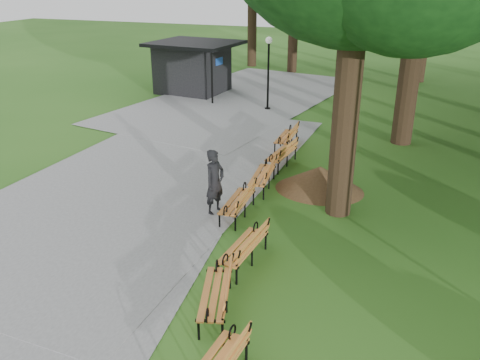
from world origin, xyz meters
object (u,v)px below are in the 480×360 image
(dirt_mound, at_px, (320,178))
(bench_3, at_px, (237,202))
(bench_6, at_px, (286,137))
(bench_2, at_px, (243,247))
(kiosk, at_px, (192,67))
(lamp_post, at_px, (269,59))
(bench_4, at_px, (262,175))
(bench_1, at_px, (215,293))
(person, at_px, (215,182))
(bench_5, at_px, (281,154))

(dirt_mound, relative_size, bench_3, 1.21)
(bench_3, xyz_separation_m, bench_6, (-0.27, 6.08, 0.00))
(dirt_mound, distance_m, bench_2, 4.86)
(kiosk, distance_m, bench_2, 18.06)
(lamp_post, distance_m, bench_6, 6.08)
(kiosk, bearing_deg, bench_6, -39.11)
(lamp_post, distance_m, bench_4, 9.82)
(bench_1, bearing_deg, bench_3, 177.94)
(lamp_post, height_order, bench_1, lamp_post)
(lamp_post, height_order, bench_3, lamp_post)
(person, xyz_separation_m, bench_5, (0.73, 4.19, -0.49))
(kiosk, relative_size, bench_1, 2.35)
(lamp_post, bearing_deg, bench_3, -76.89)
(person, relative_size, bench_2, 0.98)
(dirt_mound, height_order, bench_2, bench_2)
(kiosk, xyz_separation_m, bench_2, (8.70, -15.80, -0.96))
(dirt_mound, distance_m, bench_1, 6.70)
(person, relative_size, bench_1, 0.98)
(person, xyz_separation_m, bench_3, (0.65, 0.02, -0.49))
(bench_4, bearing_deg, lamp_post, -169.57)
(kiosk, bearing_deg, bench_4, -49.91)
(person, bearing_deg, lamp_post, 27.37)
(kiosk, xyz_separation_m, dirt_mound, (9.48, -11.01, -1.00))
(kiosk, xyz_separation_m, bench_3, (7.72, -13.57, -0.96))
(bench_5, bearing_deg, lamp_post, -153.05)
(bench_3, relative_size, bench_4, 1.00)
(lamp_post, relative_size, bench_4, 1.83)
(bench_1, distance_m, bench_5, 8.33)
(dirt_mound, relative_size, bench_6, 1.21)
(person, relative_size, kiosk, 0.42)
(bench_3, bearing_deg, person, -90.00)
(bench_6, bearing_deg, dirt_mound, 29.17)
(bench_6, bearing_deg, bench_2, 7.69)
(bench_3, bearing_deg, lamp_post, -168.88)
(bench_5, bearing_deg, bench_3, 5.06)
(bench_1, xyz_separation_m, bench_2, (-0.08, 1.87, 0.00))
(bench_1, distance_m, bench_3, 4.24)
(bench_6, bearing_deg, lamp_post, -156.49)
(person, height_order, kiosk, kiosk)
(bench_1, bearing_deg, lamp_post, 176.88)
(dirt_mound, height_order, bench_6, bench_6)
(bench_6, bearing_deg, bench_1, 6.60)
(person, relative_size, dirt_mound, 0.81)
(person, bearing_deg, bench_2, -126.13)
(bench_2, xyz_separation_m, bench_4, (-0.93, 4.30, 0.00))
(lamp_post, distance_m, bench_1, 15.97)
(lamp_post, xyz_separation_m, bench_6, (2.36, -5.22, -2.03))
(kiosk, bearing_deg, lamp_post, -17.98)
(lamp_post, bearing_deg, kiosk, 155.99)
(bench_3, bearing_deg, bench_4, 176.54)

